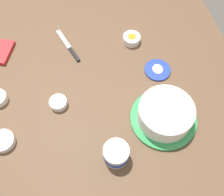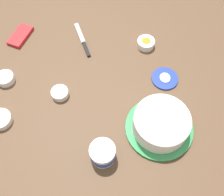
{
  "view_description": "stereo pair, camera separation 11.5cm",
  "coord_description": "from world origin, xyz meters",
  "px_view_note": "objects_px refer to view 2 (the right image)",
  "views": [
    {
      "loc": [
        -0.61,
        0.02,
        1.05
      ],
      "look_at": [
        -0.07,
        -0.11,
        0.04
      ],
      "focal_mm": 41.74,
      "sensor_mm": 36.0,
      "label": 1
    },
    {
      "loc": [
        -0.63,
        -0.1,
        1.05
      ],
      "look_at": [
        -0.07,
        -0.11,
        0.04
      ],
      "focal_mm": 41.74,
      "sensor_mm": 36.0,
      "label": 2
    }
  ],
  "objects_px": {
    "frosted_cake": "(161,124)",
    "sprinkle_bowl_orange": "(146,43)",
    "sprinkle_bowl_green": "(1,119)",
    "candy_box_lower": "(20,36)",
    "spreading_knife": "(84,42)",
    "sprinkle_bowl_pink": "(5,78)",
    "frosting_tub_lid": "(165,78)",
    "sprinkle_bowl_blue": "(60,93)",
    "frosting_tub": "(103,153)"
  },
  "relations": [
    {
      "from": "frosted_cake",
      "to": "sprinkle_bowl_orange",
      "type": "relative_size",
      "value": 3.27
    },
    {
      "from": "sprinkle_bowl_green",
      "to": "candy_box_lower",
      "type": "bearing_deg",
      "value": -1.47
    },
    {
      "from": "spreading_knife",
      "to": "sprinkle_bowl_pink",
      "type": "height_order",
      "value": "sprinkle_bowl_pink"
    },
    {
      "from": "frosting_tub_lid",
      "to": "sprinkle_bowl_green",
      "type": "distance_m",
      "value": 0.77
    },
    {
      "from": "sprinkle_bowl_green",
      "to": "sprinkle_bowl_blue",
      "type": "bearing_deg",
      "value": -63.07
    },
    {
      "from": "frosting_tub",
      "to": "sprinkle_bowl_blue",
      "type": "bearing_deg",
      "value": 33.71
    },
    {
      "from": "frosting_tub_lid",
      "to": "frosted_cake",
      "type": "bearing_deg",
      "value": 167.77
    },
    {
      "from": "sprinkle_bowl_blue",
      "to": "sprinkle_bowl_orange",
      "type": "bearing_deg",
      "value": -55.72
    },
    {
      "from": "frosting_tub_lid",
      "to": "spreading_knife",
      "type": "height_order",
      "value": "frosting_tub_lid"
    },
    {
      "from": "sprinkle_bowl_green",
      "to": "spreading_knife",
      "type": "bearing_deg",
      "value": -38.49
    },
    {
      "from": "frosted_cake",
      "to": "spreading_knife",
      "type": "relative_size",
      "value": 1.26
    },
    {
      "from": "sprinkle_bowl_pink",
      "to": "frosting_tub_lid",
      "type": "bearing_deg",
      "value": -90.56
    },
    {
      "from": "frosted_cake",
      "to": "sprinkle_bowl_pink",
      "type": "height_order",
      "value": "frosted_cake"
    },
    {
      "from": "frosting_tub_lid",
      "to": "sprinkle_bowl_orange",
      "type": "distance_m",
      "value": 0.22
    },
    {
      "from": "frosting_tub_lid",
      "to": "sprinkle_bowl_green",
      "type": "relative_size",
      "value": 1.29
    },
    {
      "from": "sprinkle_bowl_green",
      "to": "candy_box_lower",
      "type": "distance_m",
      "value": 0.48
    },
    {
      "from": "sprinkle_bowl_green",
      "to": "candy_box_lower",
      "type": "relative_size",
      "value": 0.66
    },
    {
      "from": "sprinkle_bowl_orange",
      "to": "sprinkle_bowl_green",
      "type": "height_order",
      "value": "sprinkle_bowl_orange"
    },
    {
      "from": "sprinkle_bowl_pink",
      "to": "frosting_tub",
      "type": "bearing_deg",
      "value": -129.45
    },
    {
      "from": "frosting_tub",
      "to": "spreading_knife",
      "type": "relative_size",
      "value": 0.45
    },
    {
      "from": "candy_box_lower",
      "to": "frosting_tub_lid",
      "type": "bearing_deg",
      "value": -87.99
    },
    {
      "from": "frosted_cake",
      "to": "candy_box_lower",
      "type": "bearing_deg",
      "value": 51.64
    },
    {
      "from": "sprinkle_bowl_orange",
      "to": "sprinkle_bowl_blue",
      "type": "xyz_separation_m",
      "value": [
        -0.28,
        0.42,
        -0.0
      ]
    },
    {
      "from": "spreading_knife",
      "to": "sprinkle_bowl_blue",
      "type": "bearing_deg",
      "value": 162.54
    },
    {
      "from": "frosting_tub",
      "to": "sprinkle_bowl_pink",
      "type": "xyz_separation_m",
      "value": [
        0.38,
        0.46,
        -0.03
      ]
    },
    {
      "from": "frosted_cake",
      "to": "sprinkle_bowl_blue",
      "type": "height_order",
      "value": "frosted_cake"
    },
    {
      "from": "sprinkle_bowl_green",
      "to": "sprinkle_bowl_blue",
      "type": "xyz_separation_m",
      "value": [
        0.13,
        -0.25,
        0.0
      ]
    },
    {
      "from": "frosting_tub",
      "to": "sprinkle_bowl_orange",
      "type": "bearing_deg",
      "value": -20.98
    },
    {
      "from": "sprinkle_bowl_blue",
      "to": "candy_box_lower",
      "type": "xyz_separation_m",
      "value": [
        0.36,
        0.24,
        -0.01
      ]
    },
    {
      "from": "frosting_tub",
      "to": "frosting_tub_lid",
      "type": "distance_m",
      "value": 0.47
    },
    {
      "from": "frosting_tub_lid",
      "to": "sprinkle_bowl_pink",
      "type": "distance_m",
      "value": 0.75
    },
    {
      "from": "frosting_tub_lid",
      "to": "spreading_knife",
      "type": "relative_size",
      "value": 0.55
    },
    {
      "from": "candy_box_lower",
      "to": "spreading_knife",
      "type": "bearing_deg",
      "value": -75.32
    },
    {
      "from": "frosting_tub",
      "to": "sprinkle_bowl_green",
      "type": "height_order",
      "value": "frosting_tub"
    },
    {
      "from": "frosting_tub",
      "to": "spreading_knife",
      "type": "bearing_deg",
      "value": 9.33
    },
    {
      "from": "spreading_knife",
      "to": "frosting_tub",
      "type": "bearing_deg",
      "value": -170.67
    },
    {
      "from": "frosting_tub",
      "to": "frosting_tub_lid",
      "type": "xyz_separation_m",
      "value": [
        0.37,
        -0.3,
        -0.04
      ]
    },
    {
      "from": "sprinkle_bowl_pink",
      "to": "sprinkle_bowl_green",
      "type": "bearing_deg",
      "value": -175.84
    },
    {
      "from": "sprinkle_bowl_green",
      "to": "candy_box_lower",
      "type": "height_order",
      "value": "sprinkle_bowl_green"
    },
    {
      "from": "sprinkle_bowl_pink",
      "to": "candy_box_lower",
      "type": "bearing_deg",
      "value": -5.81
    },
    {
      "from": "frosting_tub_lid",
      "to": "candy_box_lower",
      "type": "xyz_separation_m",
      "value": [
        0.28,
        0.73,
        0.0
      ]
    },
    {
      "from": "sprinkle_bowl_pink",
      "to": "spreading_knife",
      "type": "bearing_deg",
      "value": -58.21
    },
    {
      "from": "frosted_cake",
      "to": "frosting_tub",
      "type": "bearing_deg",
      "value": 115.79
    },
    {
      "from": "frosted_cake",
      "to": "frosting_tub_lid",
      "type": "distance_m",
      "value": 0.26
    },
    {
      "from": "frosted_cake",
      "to": "candy_box_lower",
      "type": "xyz_separation_m",
      "value": [
        0.53,
        0.67,
        -0.04
      ]
    },
    {
      "from": "sprinkle_bowl_green",
      "to": "sprinkle_bowl_pink",
      "type": "relative_size",
      "value": 1.17
    },
    {
      "from": "frosted_cake",
      "to": "spreading_knife",
      "type": "bearing_deg",
      "value": 35.12
    },
    {
      "from": "sprinkle_bowl_orange",
      "to": "sprinkle_bowl_pink",
      "type": "relative_size",
      "value": 1.06
    },
    {
      "from": "frosting_tub_lid",
      "to": "candy_box_lower",
      "type": "bearing_deg",
      "value": 69.0
    },
    {
      "from": "frosted_cake",
      "to": "spreading_knife",
      "type": "height_order",
      "value": "frosted_cake"
    }
  ]
}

